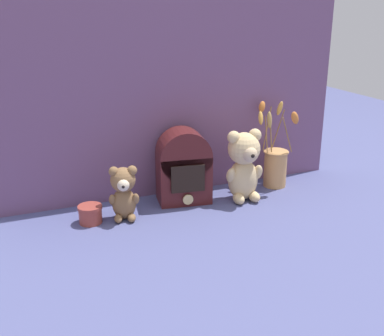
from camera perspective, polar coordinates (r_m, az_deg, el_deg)
ground_plane at (r=1.70m, az=0.25°, el=-4.62°), size 4.00×4.00×0.00m
backdrop_wall at (r=1.74m, az=-1.84°, el=7.96°), size 1.29×0.02×0.69m
teddy_bear_large at (r=1.72m, az=6.20°, el=0.45°), size 0.14×0.13×0.26m
teddy_bear_medium at (r=1.58m, az=-8.08°, el=-2.84°), size 0.10×0.09×0.19m
flower_vase at (r=1.88m, az=9.84°, el=0.67°), size 0.13×0.17×0.33m
vintage_radio at (r=1.70m, az=-1.00°, el=0.19°), size 0.20×0.14×0.27m
decorative_tin_tall at (r=1.60m, az=-11.96°, el=-5.37°), size 0.08×0.08×0.06m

